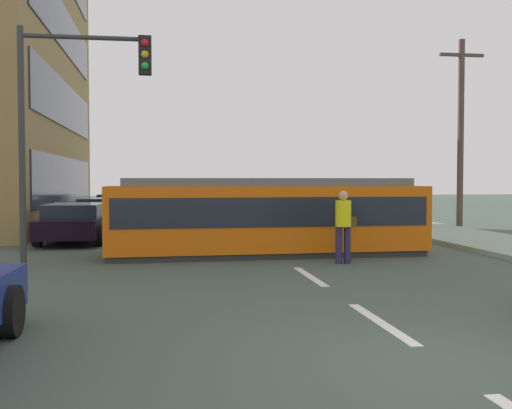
{
  "coord_description": "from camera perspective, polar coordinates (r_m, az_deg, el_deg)",
  "views": [
    {
      "loc": [
        -2.89,
        -5.81,
        1.92
      ],
      "look_at": [
        -0.69,
        8.53,
        1.34
      ],
      "focal_mm": 43.07,
      "sensor_mm": 36.0,
      "label": 1
    }
  ],
  "objects": [
    {
      "name": "city_bus",
      "position": [
        22.41,
        -4.4,
        0.12
      ],
      "size": [
        2.56,
        5.05,
        1.88
      ],
      "color": "#354B98",
      "rests_on": "ground"
    },
    {
      "name": "traffic_light_mast",
      "position": [
        14.06,
        -16.58,
        9.23
      ],
      "size": [
        2.83,
        0.33,
        5.21
      ],
      "color": "#333333",
      "rests_on": "ground"
    },
    {
      "name": "parked_sedan_far",
      "position": [
        25.43,
        -14.07,
        -0.69
      ],
      "size": [
        2.07,
        4.22,
        1.19
      ],
      "color": "#144493",
      "rests_on": "ground"
    },
    {
      "name": "lane_stripe_3",
      "position": [
        21.87,
        -1.1,
        -2.73
      ],
      "size": [
        0.16,
        2.4,
        0.01
      ],
      "primitive_type": "cube",
      "color": "silver",
      "rests_on": "ground"
    },
    {
      "name": "ground_plane",
      "position": [
        16.19,
        1.63,
        -4.52
      ],
      "size": [
        120.0,
        120.0,
        0.0
      ],
      "primitive_type": "plane",
      "color": "#3E4E44"
    },
    {
      "name": "parked_sedan_furthest",
      "position": [
        32.32,
        -12.91,
        -0.06
      ],
      "size": [
        2.08,
        4.26,
        1.19
      ],
      "color": "silver",
      "rests_on": "ground"
    },
    {
      "name": "streetcar_tram",
      "position": [
        15.84,
        0.85,
        -0.98
      ],
      "size": [
        8.09,
        2.75,
        1.96
      ],
      "color": "#E1600B",
      "rests_on": "ground"
    },
    {
      "name": "lane_stripe_4",
      "position": [
        27.81,
        -2.74,
        -1.65
      ],
      "size": [
        0.16,
        2.4,
        0.01
      ],
      "primitive_type": "cube",
      "color": "silver",
      "rests_on": "ground"
    },
    {
      "name": "pedestrian_crossing",
      "position": [
        14.21,
        8.13,
        -1.66
      ],
      "size": [
        0.51,
        0.36,
        1.67
      ],
      "color": "#2B2149",
      "rests_on": "ground"
    },
    {
      "name": "parked_sedan_mid",
      "position": [
        19.77,
        -16.38,
        -1.55
      ],
      "size": [
        2.04,
        4.62,
        1.19
      ],
      "color": "black",
      "rests_on": "ground"
    },
    {
      "name": "lane_stripe_1",
      "position": [
        8.54,
        11.5,
        -10.7
      ],
      "size": [
        0.16,
        2.4,
        0.01
      ],
      "primitive_type": "cube",
      "color": "silver",
      "rests_on": "ground"
    },
    {
      "name": "utility_pole_mid",
      "position": [
        25.44,
        18.48,
        6.57
      ],
      "size": [
        1.8,
        0.24,
        7.38
      ],
      "color": "brown",
      "rests_on": "ground"
    },
    {
      "name": "lane_stripe_2",
      "position": [
        12.31,
        5.01,
        -6.66
      ],
      "size": [
        0.16,
        2.4,
        0.01
      ],
      "primitive_type": "cube",
      "color": "silver",
      "rests_on": "ground"
    }
  ]
}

